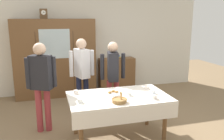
{
  "coord_description": "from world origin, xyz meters",
  "views": [
    {
      "loc": [
        -1.1,
        -3.73,
        2.04
      ],
      "look_at": [
        0.0,
        0.2,
        1.11
      ],
      "focal_mm": 37.69,
      "sensor_mm": 36.0,
      "label": 1
    }
  ],
  "objects_px": {
    "mantel_clock": "(44,14)",
    "person_behind_table_right": "(82,69)",
    "wall_cabinet": "(55,59)",
    "tea_cup_back_edge": "(76,92)",
    "tea_cup_mid_left": "(147,88)",
    "book_stack": "(117,57)",
    "person_by_cabinet": "(41,79)",
    "tea_cup_center": "(155,97)",
    "tea_cup_near_left": "(153,92)",
    "tea_cup_near_right": "(129,94)",
    "dining_table": "(119,102)",
    "pastry_plate": "(113,93)",
    "bread_basket": "(119,100)",
    "spoon_far_right": "(100,93)",
    "bookshelf_low": "(117,74)",
    "tea_cup_far_left": "(80,101)",
    "spoon_far_left": "(140,90)",
    "person_near_right_end": "(113,72)"
  },
  "relations": [
    {
      "from": "mantel_clock",
      "to": "person_behind_table_right",
      "type": "xyz_separation_m",
      "value": [
        0.71,
        -1.3,
        -1.13
      ]
    },
    {
      "from": "wall_cabinet",
      "to": "tea_cup_back_edge",
      "type": "height_order",
      "value": "wall_cabinet"
    },
    {
      "from": "tea_cup_mid_left",
      "to": "wall_cabinet",
      "type": "bearing_deg",
      "value": 122.75
    },
    {
      "from": "book_stack",
      "to": "person_by_cabinet",
      "type": "bearing_deg",
      "value": -134.68
    },
    {
      "from": "tea_cup_center",
      "to": "tea_cup_near_left",
      "type": "bearing_deg",
      "value": 69.3
    },
    {
      "from": "tea_cup_near_right",
      "to": "dining_table",
      "type": "bearing_deg",
      "value": 177.19
    },
    {
      "from": "tea_cup_near_right",
      "to": "tea_cup_back_edge",
      "type": "distance_m",
      "value": 0.9
    },
    {
      "from": "tea_cup_back_edge",
      "to": "pastry_plate",
      "type": "height_order",
      "value": "tea_cup_back_edge"
    },
    {
      "from": "pastry_plate",
      "to": "person_behind_table_right",
      "type": "xyz_separation_m",
      "value": [
        -0.36,
        1.13,
        0.2
      ]
    },
    {
      "from": "dining_table",
      "to": "bread_basket",
      "type": "bearing_deg",
      "value": -106.46
    },
    {
      "from": "dining_table",
      "to": "spoon_far_right",
      "type": "xyz_separation_m",
      "value": [
        -0.27,
        0.25,
        0.11
      ]
    },
    {
      "from": "bookshelf_low",
      "to": "person_behind_table_right",
      "type": "xyz_separation_m",
      "value": [
        -1.17,
        -1.35,
        0.52
      ]
    },
    {
      "from": "tea_cup_far_left",
      "to": "person_by_cabinet",
      "type": "height_order",
      "value": "person_by_cabinet"
    },
    {
      "from": "spoon_far_left",
      "to": "spoon_far_right",
      "type": "distance_m",
      "value": 0.72
    },
    {
      "from": "person_by_cabinet",
      "to": "spoon_far_right",
      "type": "bearing_deg",
      "value": -22.57
    },
    {
      "from": "spoon_far_right",
      "to": "wall_cabinet",
      "type": "bearing_deg",
      "value": 105.12
    },
    {
      "from": "pastry_plate",
      "to": "spoon_far_left",
      "type": "xyz_separation_m",
      "value": [
        0.5,
        0.03,
        -0.01
      ]
    },
    {
      "from": "spoon_far_left",
      "to": "person_near_right_end",
      "type": "distance_m",
      "value": 0.85
    },
    {
      "from": "bookshelf_low",
      "to": "person_by_cabinet",
      "type": "distance_m",
      "value": 2.85
    },
    {
      "from": "tea_cup_center",
      "to": "spoon_far_right",
      "type": "bearing_deg",
      "value": 146.11
    },
    {
      "from": "wall_cabinet",
      "to": "tea_cup_mid_left",
      "type": "relative_size",
      "value": 15.54
    },
    {
      "from": "dining_table",
      "to": "tea_cup_back_edge",
      "type": "relative_size",
      "value": 12.68
    },
    {
      "from": "bread_basket",
      "to": "person_near_right_end",
      "type": "relative_size",
      "value": 0.15
    },
    {
      "from": "dining_table",
      "to": "person_near_right_end",
      "type": "relative_size",
      "value": 1.06
    },
    {
      "from": "spoon_far_right",
      "to": "pastry_plate",
      "type": "bearing_deg",
      "value": -22.23
    },
    {
      "from": "tea_cup_mid_left",
      "to": "bread_basket",
      "type": "bearing_deg",
      "value": -142.93
    },
    {
      "from": "dining_table",
      "to": "tea_cup_center",
      "type": "xyz_separation_m",
      "value": [
        0.5,
        -0.27,
        0.13
      ]
    },
    {
      "from": "tea_cup_center",
      "to": "spoon_far_left",
      "type": "height_order",
      "value": "tea_cup_center"
    },
    {
      "from": "dining_table",
      "to": "tea_cup_center",
      "type": "height_order",
      "value": "tea_cup_center"
    },
    {
      "from": "bookshelf_low",
      "to": "tea_cup_near_left",
      "type": "xyz_separation_m",
      "value": [
        -0.15,
        -2.65,
        0.33
      ]
    },
    {
      "from": "bread_basket",
      "to": "tea_cup_near_right",
      "type": "bearing_deg",
      "value": 45.92
    },
    {
      "from": "book_stack",
      "to": "person_behind_table_right",
      "type": "distance_m",
      "value": 1.78
    },
    {
      "from": "tea_cup_mid_left",
      "to": "book_stack",
      "type": "bearing_deg",
      "value": 86.42
    },
    {
      "from": "tea_cup_near_right",
      "to": "person_by_cabinet",
      "type": "distance_m",
      "value": 1.55
    },
    {
      "from": "bookshelf_low",
      "to": "tea_cup_mid_left",
      "type": "relative_size",
      "value": 7.59
    },
    {
      "from": "bread_basket",
      "to": "tea_cup_far_left",
      "type": "bearing_deg",
      "value": 165.65
    },
    {
      "from": "tea_cup_back_edge",
      "to": "tea_cup_center",
      "type": "bearing_deg",
      "value": -27.09
    },
    {
      "from": "book_stack",
      "to": "tea_cup_mid_left",
      "type": "xyz_separation_m",
      "value": [
        -0.15,
        -2.39,
        -0.17
      ]
    },
    {
      "from": "bread_basket",
      "to": "person_by_cabinet",
      "type": "relative_size",
      "value": 0.15
    },
    {
      "from": "tea_cup_near_right",
      "to": "person_near_right_end",
      "type": "height_order",
      "value": "person_near_right_end"
    },
    {
      "from": "tea_cup_back_edge",
      "to": "person_by_cabinet",
      "type": "bearing_deg",
      "value": 150.28
    },
    {
      "from": "dining_table",
      "to": "bookshelf_low",
      "type": "relative_size",
      "value": 1.67
    },
    {
      "from": "person_behind_table_right",
      "to": "mantel_clock",
      "type": "bearing_deg",
      "value": 118.59
    },
    {
      "from": "tea_cup_center",
      "to": "pastry_plate",
      "type": "distance_m",
      "value": 0.71
    },
    {
      "from": "tea_cup_back_edge",
      "to": "person_near_right_end",
      "type": "relative_size",
      "value": 0.08
    },
    {
      "from": "book_stack",
      "to": "spoon_far_right",
      "type": "bearing_deg",
      "value": -113.14
    },
    {
      "from": "pastry_plate",
      "to": "person_by_cabinet",
      "type": "distance_m",
      "value": 1.28
    },
    {
      "from": "mantel_clock",
      "to": "pastry_plate",
      "type": "xyz_separation_m",
      "value": [
        1.07,
        -2.43,
        -1.33
      ]
    },
    {
      "from": "dining_table",
      "to": "spoon_far_left",
      "type": "height_order",
      "value": "spoon_far_left"
    },
    {
      "from": "wall_cabinet",
      "to": "book_stack",
      "type": "distance_m",
      "value": 1.65
    }
  ]
}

